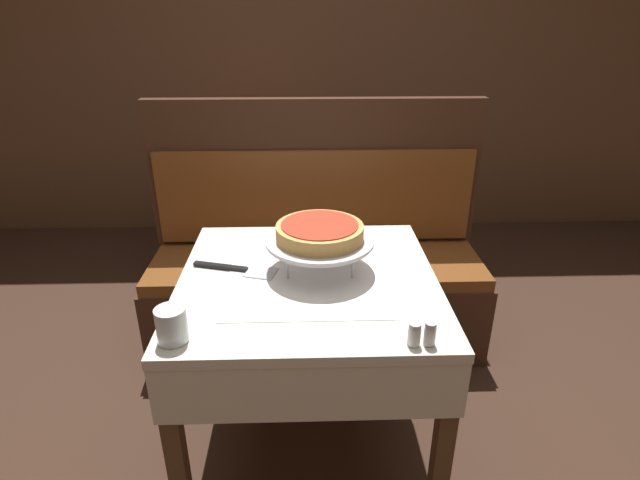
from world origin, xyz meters
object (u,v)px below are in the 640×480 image
Objects in this scene: condiment_caddy at (248,135)px; pizza_server at (237,269)px; pizza_pan_stand at (320,242)px; pepper_shaker at (430,334)px; water_glass_near at (172,325)px; salt_shaker at (414,334)px; booth_bench at (316,278)px; dining_table_rear at (258,160)px; deep_dish_pizza at (320,231)px; dining_table_front at (308,309)px.

pizza_server is at bearing -85.57° from condiment_caddy.
pepper_shaker is at bearing -57.03° from pizza_pan_stand.
water_glass_near reaches higher than salt_shaker.
condiment_caddy is (-0.41, 1.04, 0.47)m from booth_bench.
pizza_server is 0.67m from pepper_shaker.
booth_bench is at bearing 69.06° from pizza_server.
pepper_shaker is at bearing -73.94° from dining_table_rear.
pizza_server is 4.53× the size of pepper_shaker.
deep_dish_pizza is 0.49m from pepper_shaker.
deep_dish_pizza is 4.48× the size of salt_shaker.
deep_dish_pizza is at bearing -78.59° from dining_table_rear.
deep_dish_pizza reaches higher than pizza_pan_stand.
pizza_pan_stand reaches higher than salt_shaker.
pepper_shaker is (0.26, -0.40, -0.07)m from pizza_pan_stand.
pizza_server reaches higher than dining_table_rear.
dining_table_rear is 8.40× the size of water_glass_near.
condiment_caddy is at bearing 106.15° from salt_shaker.
booth_bench is at bearing 86.69° from dining_table_front.
booth_bench is 0.88m from pizza_server.
booth_bench reaches higher than condiment_caddy.
pizza_pan_stand reaches higher than water_glass_near.
dining_table_rear is 1.09m from booth_bench.
dining_table_rear is 2.18m from salt_shaker.
deep_dish_pizza is 3.00× the size of water_glass_near.
pepper_shaker is (0.26, -0.40, -0.10)m from deep_dish_pizza.
salt_shaker reaches higher than dining_table_front.
pepper_shaker is at bearing -50.10° from dining_table_front.
dining_table_rear is 2.19m from pepper_shaker.
pizza_server is (0.08, -1.69, 0.11)m from dining_table_rear.
pizza_server is at bearing 167.97° from dining_table_front.
pizza_server is (-0.27, -0.71, 0.43)m from booth_bench.
pepper_shaker is (0.65, -0.04, -0.02)m from water_glass_near.
salt_shaker is (0.22, -0.40, -0.10)m from deep_dish_pizza.
pizza_server is at bearing 72.65° from water_glass_near.
salt_shaker is at bearing -3.45° from water_glass_near.
pizza_pan_stand is 0.04m from deep_dish_pizza.
condiment_caddy reaches higher than dining_table_front.
condiment_caddy is (-0.40, 1.76, -0.09)m from deep_dish_pizza.
pepper_shaker is at bearing -57.03° from deep_dish_pizza.
salt_shaker is 0.04m from pepper_shaker.
booth_bench is at bearing 89.56° from pizza_pan_stand.
condiment_caddy is (-0.02, 2.13, -0.01)m from water_glass_near.
pizza_pan_stand is 1.81m from condiment_caddy.
deep_dish_pizza is at bearing 49.24° from dining_table_front.
dining_table_front is 13.19× the size of salt_shaker.
salt_shaker reaches higher than pizza_server.
salt_shaker is at bearing -39.79° from pizza_server.
pizza_pan_stand is at bearing -78.59° from dining_table_rear.
pizza_pan_stand is 2.36× the size of condiment_caddy.
pizza_server is at bearing 140.21° from salt_shaker.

